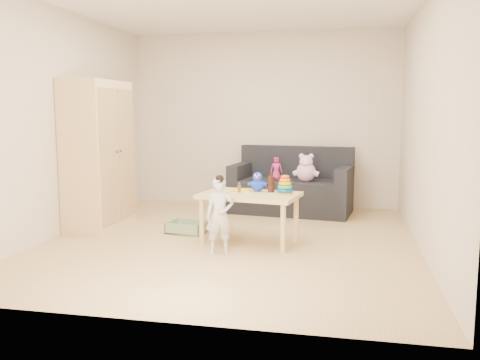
% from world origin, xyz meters
% --- Properties ---
extents(room, '(4.50, 4.50, 4.50)m').
position_xyz_m(room, '(0.00, 0.00, 1.30)').
color(room, tan).
rests_on(room, ground).
extents(wardrobe, '(0.50, 1.00, 1.80)m').
position_xyz_m(wardrobe, '(-1.74, 0.34, 0.90)').
color(wardrobe, '#EEC282').
rests_on(wardrobe, ground).
extents(sofa, '(1.75, 1.04, 0.47)m').
position_xyz_m(sofa, '(0.48, 1.74, 0.23)').
color(sofa, black).
rests_on(sofa, ground).
extents(play_table, '(1.13, 0.81, 0.55)m').
position_xyz_m(play_table, '(0.21, -0.03, 0.27)').
color(play_table, '#D7BB76').
rests_on(play_table, ground).
extents(storage_bin, '(0.48, 0.38, 0.13)m').
position_xyz_m(storage_bin, '(-0.59, 0.27, 0.07)').
color(storage_bin, gray).
rests_on(storage_bin, ground).
extents(toddler, '(0.32, 0.26, 0.76)m').
position_xyz_m(toddler, '(-0.00, -0.51, 0.38)').
color(toddler, beige).
rests_on(toddler, ground).
extents(pink_bear, '(0.29, 0.24, 0.33)m').
position_xyz_m(pink_bear, '(0.70, 1.63, 0.63)').
color(pink_bear, '#FFBBDE').
rests_on(pink_bear, sofa).
extents(doll, '(0.18, 0.14, 0.32)m').
position_xyz_m(doll, '(0.28, 1.68, 0.63)').
color(doll, '#CE2677').
rests_on(doll, sofa).
extents(ring_stacker, '(0.18, 0.18, 0.20)m').
position_xyz_m(ring_stacker, '(0.59, -0.00, 0.63)').
color(ring_stacker, '#C8990A').
rests_on(ring_stacker, play_table).
extents(brown_bottle, '(0.07, 0.07, 0.22)m').
position_xyz_m(brown_bottle, '(0.43, 0.11, 0.64)').
color(brown_bottle, black).
rests_on(brown_bottle, play_table).
extents(blue_plush, '(0.22, 0.20, 0.22)m').
position_xyz_m(blue_plush, '(0.28, 0.12, 0.66)').
color(blue_plush, blue).
rests_on(blue_plush, play_table).
extents(wooden_figure, '(0.05, 0.04, 0.11)m').
position_xyz_m(wooden_figure, '(0.09, 0.00, 0.60)').
color(wooden_figure, brown).
rests_on(wooden_figure, play_table).
extents(yellow_book, '(0.23, 0.23, 0.02)m').
position_xyz_m(yellow_book, '(0.08, 0.12, 0.55)').
color(yellow_book, yellow).
rests_on(yellow_book, play_table).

